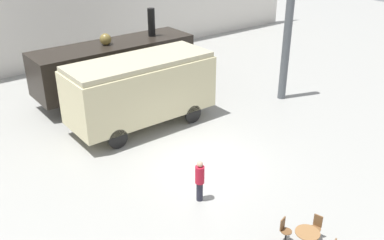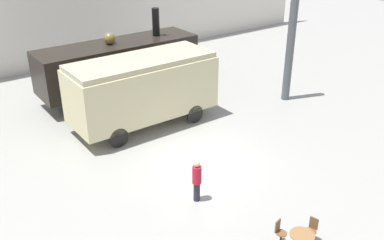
% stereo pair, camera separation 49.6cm
% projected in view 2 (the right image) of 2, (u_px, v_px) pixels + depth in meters
% --- Properties ---
extents(ground_plane, '(80.00, 80.00, 0.00)m').
position_uv_depth(ground_plane, '(203.00, 163.00, 18.19)').
color(ground_plane, gray).
extents(steam_locomotive, '(9.19, 2.62, 4.70)m').
position_uv_depth(steam_locomotive, '(119.00, 63.00, 24.20)').
color(steam_locomotive, black).
rests_on(steam_locomotive, ground_plane).
extents(passenger_coach_vintage, '(7.11, 2.86, 3.43)m').
position_uv_depth(passenger_coach_vintage, '(143.00, 87.00, 20.67)').
color(passenger_coach_vintage, beige).
rests_on(passenger_coach_vintage, ground_plane).
extents(cafe_table_near, '(0.77, 0.77, 0.75)m').
position_uv_depth(cafe_table_near, '(302.00, 239.00, 13.11)').
color(cafe_table_near, black).
rests_on(cafe_table_near, ground_plane).
extents(cafe_chair_2, '(0.38, 0.36, 0.87)m').
position_uv_depth(cafe_chair_2, '(312.00, 228.00, 13.67)').
color(cafe_chair_2, black).
rests_on(cafe_chair_2, ground_plane).
extents(cafe_chair_3, '(0.36, 0.38, 0.87)m').
position_uv_depth(cafe_chair_3, '(280.00, 230.00, 13.57)').
color(cafe_chair_3, black).
rests_on(cafe_chair_3, ground_plane).
extents(visitor_person, '(0.34, 0.34, 1.66)m').
position_uv_depth(visitor_person, '(197.00, 180.00, 15.45)').
color(visitor_person, '#262633').
rests_on(visitor_person, ground_plane).
extents(support_pillar, '(0.44, 0.44, 8.00)m').
position_uv_depth(support_pillar, '(292.00, 30.00, 22.69)').
color(support_pillar, '#4C5156').
rests_on(support_pillar, ground_plane).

